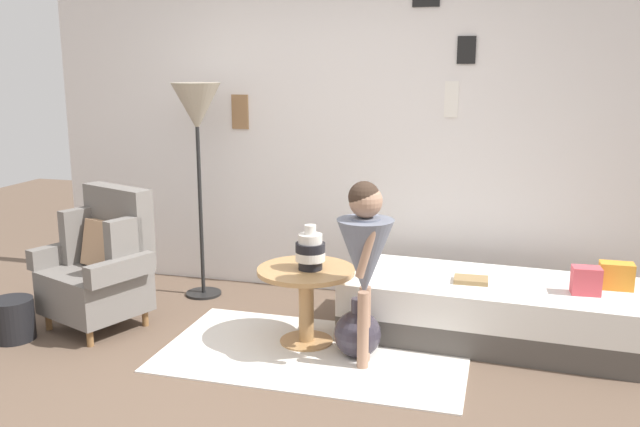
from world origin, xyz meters
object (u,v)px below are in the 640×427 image
object	(u,v)px
armchair	(102,265)
vase_striped	(310,251)
side_table	(306,289)
floor_lamp	(197,115)
demijohn_near	(358,333)
person_child	(365,250)
magazine_basket	(13,319)
daybed	(489,310)
book_on_daybed	(471,280)

from	to	relation	value
armchair	vase_striped	bearing A→B (deg)	2.49
armchair	side_table	xyz separation A→B (m)	(1.46, 0.07, -0.06)
vase_striped	floor_lamp	distance (m)	1.53
floor_lamp	demijohn_near	size ratio (longest dim) A/B	4.37
person_child	magazine_basket	xyz separation A→B (m)	(-2.34, -0.24, -0.59)
person_child	vase_striped	bearing A→B (deg)	150.79
daybed	floor_lamp	bearing A→B (deg)	172.52
vase_striped	side_table	bearing A→B (deg)	168.23
person_child	book_on_daybed	bearing A→B (deg)	44.45
person_child	demijohn_near	world-z (taller)	person_child
side_table	floor_lamp	distance (m)	1.66
floor_lamp	book_on_daybed	bearing A→B (deg)	-9.45
armchair	daybed	world-z (taller)	armchair
vase_striped	magazine_basket	xyz separation A→B (m)	(-1.94, -0.46, -0.50)
armchair	floor_lamp	bearing A→B (deg)	63.17
armchair	demijohn_near	distance (m)	1.85
daybed	book_on_daybed	distance (m)	0.25
vase_striped	person_child	xyz separation A→B (m)	(0.40, -0.23, 0.10)
book_on_daybed	demijohn_near	bearing A→B (deg)	-144.71
person_child	book_on_daybed	world-z (taller)	person_child
armchair	floor_lamp	distance (m)	1.31
demijohn_near	armchair	bearing A→B (deg)	178.65
side_table	vase_striped	world-z (taller)	vase_striped
side_table	floor_lamp	size ratio (longest dim) A/B	0.38
daybed	book_on_daybed	bearing A→B (deg)	-154.71
armchair	magazine_basket	size ratio (longest dim) A/B	3.46
side_table	person_child	size ratio (longest dim) A/B	0.56
book_on_daybed	magazine_basket	distance (m)	3.06
armchair	floor_lamp	xyz separation A→B (m)	(0.39, 0.77, 0.99)
vase_striped	armchair	bearing A→B (deg)	-177.51
magazine_basket	book_on_daybed	bearing A→B (deg)	15.61
magazine_basket	daybed	bearing A→B (deg)	16.02
book_on_daybed	person_child	bearing A→B (deg)	-135.55
daybed	magazine_basket	distance (m)	3.18
armchair	demijohn_near	world-z (taller)	armchair
vase_striped	floor_lamp	xyz separation A→B (m)	(-1.10, 0.71, 0.79)
floor_lamp	person_child	size ratio (longest dim) A/B	1.46
vase_striped	floor_lamp	world-z (taller)	floor_lamp
demijohn_near	daybed	bearing A→B (deg)	33.86
person_child	magazine_basket	bearing A→B (deg)	-174.23
armchair	vase_striped	world-z (taller)	armchair
floor_lamp	magazine_basket	size ratio (longest dim) A/B	5.96
armchair	demijohn_near	size ratio (longest dim) A/B	2.54
daybed	vase_striped	distance (m)	1.27
armchair	book_on_daybed	distance (m)	2.53
floor_lamp	book_on_daybed	distance (m)	2.36
floor_lamp	person_child	world-z (taller)	floor_lamp
armchair	vase_striped	distance (m)	1.51
side_table	floor_lamp	bearing A→B (deg)	146.77
armchair	book_on_daybed	size ratio (longest dim) A/B	4.41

